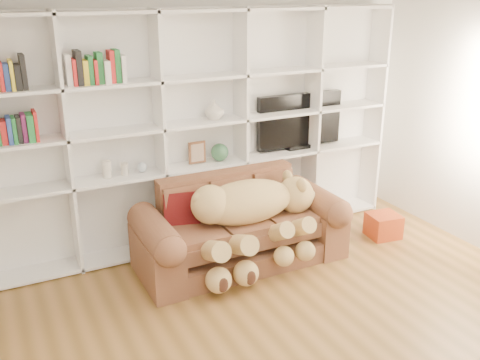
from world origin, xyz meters
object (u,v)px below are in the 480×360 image
gift_box (383,225)px  sofa (239,231)px  tv (299,121)px  teddy_bear (251,212)px

gift_box → sofa: bearing=172.6°
sofa → gift_box: 1.67m
sofa → tv: (1.07, 0.64, 0.85)m
sofa → gift_box: bearing=-7.4°
teddy_bear → tv: bearing=31.1°
teddy_bear → tv: 1.44m
teddy_bear → gift_box: bearing=-8.7°
sofa → teddy_bear: (0.04, -0.17, 0.26)m
teddy_bear → gift_box: teddy_bear is taller
gift_box → tv: tv is taller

